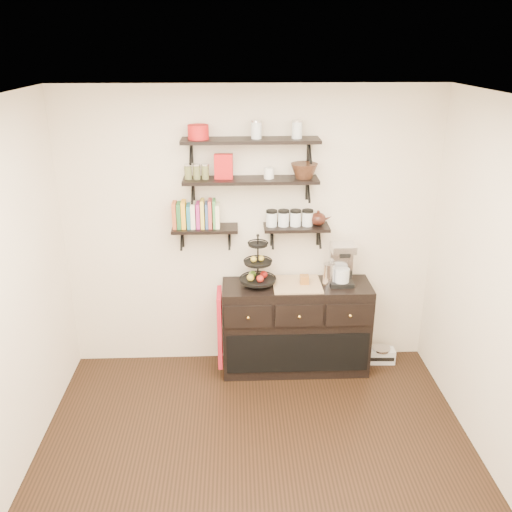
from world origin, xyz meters
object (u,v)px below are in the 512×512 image
(sideboard, at_px, (296,327))
(fruit_stand, at_px, (258,269))
(radio, at_px, (381,355))
(coffee_maker, at_px, (341,264))

(sideboard, relative_size, fruit_stand, 2.86)
(fruit_stand, relative_size, radio, 1.76)
(sideboard, height_order, coffee_maker, coffee_maker)
(fruit_stand, bearing_deg, radio, 2.45)
(fruit_stand, bearing_deg, coffee_maker, 1.76)
(sideboard, xyz_separation_m, radio, (0.88, 0.06, -0.37))
(sideboard, bearing_deg, radio, 3.69)
(sideboard, bearing_deg, coffee_maker, 3.77)
(sideboard, xyz_separation_m, fruit_stand, (-0.36, 0.00, 0.62))
(fruit_stand, xyz_separation_m, coffee_maker, (0.78, 0.02, 0.02))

